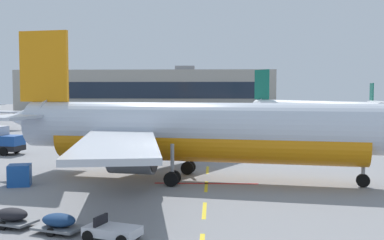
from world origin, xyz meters
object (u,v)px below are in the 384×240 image
Objects in this scene: uld_cargo_container at (20,175)px; airliner_mid_left at (308,113)px; airliner_foreground at (198,131)px; baggage_train at (35,220)px; airliner_far_center at (382,108)px.

airliner_mid_left is at bearing 55.00° from uld_cargo_container.
uld_cargo_container is at bearing -167.90° from airliner_foreground.
uld_cargo_container is (-5.42, 11.09, 0.27)m from baggage_train.
uld_cargo_container is (-13.31, -2.85, -3.15)m from airliner_foreground.
airliner_foreground is at bearing 12.10° from uld_cargo_container.
airliner_mid_left is 46.72m from airliner_far_center.
airliner_mid_left is 52.05m from uld_cargo_container.
airliner_mid_left reaches higher than baggage_train.
baggage_train is at bearing -119.49° from airliner_foreground.
airliner_foreground reaches higher than airliner_mid_left.
airliner_far_center is at bearing 62.04° from airliner_foreground.
airliner_mid_left is 59.03m from baggage_train.
uld_cargo_container is (-55.21, -81.79, -2.19)m from airliner_far_center.
airliner_far_center is 98.71m from uld_cargo_container.
airliner_far_center is 2.31× the size of baggage_train.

